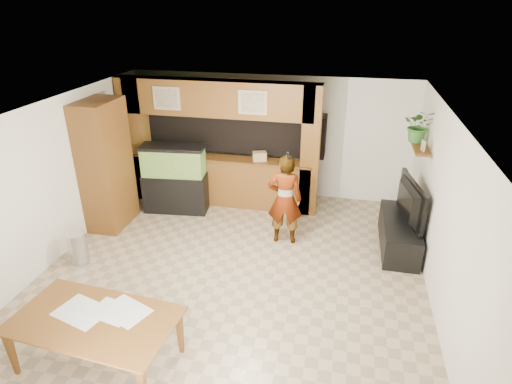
% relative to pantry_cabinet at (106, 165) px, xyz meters
% --- Properties ---
extents(floor, '(6.50, 6.50, 0.00)m').
position_rel_pantry_cabinet_xyz_m(floor, '(2.70, -1.18, -1.20)').
color(floor, tan).
rests_on(floor, ground).
extents(ceiling, '(6.50, 6.50, 0.00)m').
position_rel_pantry_cabinet_xyz_m(ceiling, '(2.70, -1.18, 1.40)').
color(ceiling, white).
rests_on(ceiling, wall_back).
extents(wall_back, '(6.00, 0.00, 6.00)m').
position_rel_pantry_cabinet_xyz_m(wall_back, '(2.70, 2.07, 0.10)').
color(wall_back, silver).
rests_on(wall_back, floor).
extents(wall_left, '(0.00, 6.50, 6.50)m').
position_rel_pantry_cabinet_xyz_m(wall_left, '(-0.30, -1.18, 0.10)').
color(wall_left, silver).
rests_on(wall_left, floor).
extents(wall_right, '(0.00, 6.50, 6.50)m').
position_rel_pantry_cabinet_xyz_m(wall_right, '(5.70, -1.18, 0.10)').
color(wall_right, silver).
rests_on(wall_right, floor).
extents(partition, '(4.20, 0.99, 2.60)m').
position_rel_pantry_cabinet_xyz_m(partition, '(1.75, 1.45, 0.11)').
color(partition, brown).
rests_on(partition, floor).
extents(wall_clock, '(0.05, 0.25, 0.25)m').
position_rel_pantry_cabinet_xyz_m(wall_clock, '(-0.27, -0.18, 0.70)').
color(wall_clock, black).
rests_on(wall_clock, wall_left).
extents(wall_shelf, '(0.25, 0.90, 0.04)m').
position_rel_pantry_cabinet_xyz_m(wall_shelf, '(5.55, 0.77, 0.50)').
color(wall_shelf, brown).
rests_on(wall_shelf, wall_right).
extents(pantry_cabinet, '(0.60, 0.98, 2.41)m').
position_rel_pantry_cabinet_xyz_m(pantry_cabinet, '(0.00, 0.00, 0.00)').
color(pantry_cabinet, brown).
rests_on(pantry_cabinet, floor).
extents(trash_can, '(0.30, 0.30, 0.56)m').
position_rel_pantry_cabinet_xyz_m(trash_can, '(0.14, -1.37, -0.92)').
color(trash_can, '#B2B2B7').
rests_on(trash_can, floor).
extents(aquarium, '(1.26, 0.47, 1.40)m').
position_rel_pantry_cabinet_xyz_m(aquarium, '(1.01, 0.77, -0.52)').
color(aquarium, black).
rests_on(aquarium, floor).
extents(tv_stand, '(0.59, 1.60, 0.53)m').
position_rel_pantry_cabinet_xyz_m(tv_stand, '(5.35, 0.24, -0.94)').
color(tv_stand, black).
rests_on(tv_stand, floor).
extents(television, '(0.40, 1.27, 0.73)m').
position_rel_pantry_cabinet_xyz_m(television, '(5.35, 0.24, -0.31)').
color(television, black).
rests_on(television, tv_stand).
extents(photo_frame, '(0.06, 0.14, 0.18)m').
position_rel_pantry_cabinet_xyz_m(photo_frame, '(5.55, 0.51, 0.61)').
color(photo_frame, tan).
rests_on(photo_frame, wall_shelf).
extents(potted_plant, '(0.58, 0.52, 0.58)m').
position_rel_pantry_cabinet_xyz_m(potted_plant, '(5.52, 0.99, 0.81)').
color(potted_plant, '#326D2B').
rests_on(potted_plant, wall_shelf).
extents(person, '(0.63, 0.45, 1.65)m').
position_rel_pantry_cabinet_xyz_m(person, '(3.35, 0.03, -0.38)').
color(person, tan).
rests_on(person, floor).
extents(microphone, '(0.04, 0.10, 0.16)m').
position_rel_pantry_cabinet_xyz_m(microphone, '(3.40, -0.13, 0.49)').
color(microphone, black).
rests_on(microphone, person).
extents(dining_table, '(1.98, 1.22, 0.67)m').
position_rel_pantry_cabinet_xyz_m(dining_table, '(1.62, -3.28, -0.87)').
color(dining_table, brown).
rests_on(dining_table, floor).
extents(newspaper_a, '(0.69, 0.58, 0.01)m').
position_rel_pantry_cabinet_xyz_m(newspaper_a, '(1.42, -3.16, -0.53)').
color(newspaper_a, silver).
rests_on(newspaper_a, dining_table).
extents(newspaper_b, '(0.65, 0.57, 0.01)m').
position_rel_pantry_cabinet_xyz_m(newspaper_b, '(1.92, -3.04, -0.53)').
color(newspaper_b, silver).
rests_on(newspaper_b, dining_table).
extents(newspaper_c, '(0.56, 0.46, 0.01)m').
position_rel_pantry_cabinet_xyz_m(newspaper_c, '(1.77, -3.08, -0.53)').
color(newspaper_c, silver).
rests_on(newspaper_c, dining_table).
extents(counter_box, '(0.31, 0.26, 0.18)m').
position_rel_pantry_cabinet_xyz_m(counter_box, '(2.64, 1.27, -0.07)').
color(counter_box, '#9D8455').
rests_on(counter_box, partition).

